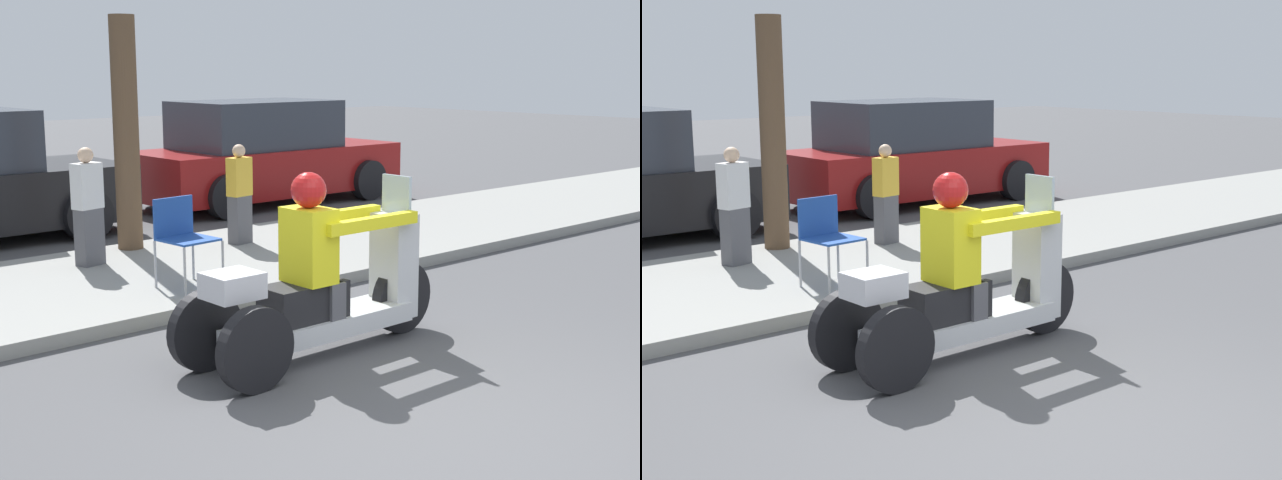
% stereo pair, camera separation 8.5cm
% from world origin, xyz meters
% --- Properties ---
extents(ground_plane, '(60.00, 60.00, 0.00)m').
position_xyz_m(ground_plane, '(0.00, 0.00, 0.00)').
color(ground_plane, '#4C4C4F').
extents(sidewalk_strip, '(28.00, 2.80, 0.12)m').
position_xyz_m(sidewalk_strip, '(0.00, 4.60, 0.06)').
color(sidewalk_strip, gray).
rests_on(sidewalk_strip, ground).
extents(motorcycle_trike, '(2.31, 0.68, 1.39)m').
position_xyz_m(motorcycle_trike, '(0.39, 1.76, 0.50)').
color(motorcycle_trike, black).
rests_on(motorcycle_trike, ground).
extents(spectator_near_curb, '(0.29, 0.21, 1.14)m').
position_xyz_m(spectator_near_curb, '(2.15, 5.11, 0.67)').
color(spectator_near_curb, '#515156').
rests_on(spectator_near_curb, sidewalk_strip).
extents(spectator_end_of_line, '(0.32, 0.24, 1.21)m').
position_xyz_m(spectator_end_of_line, '(0.32, 5.22, 0.70)').
color(spectator_end_of_line, '#515156').
rests_on(spectator_end_of_line, sidewalk_strip).
extents(folding_chair_set_back, '(0.50, 0.50, 0.82)m').
position_xyz_m(folding_chair_set_back, '(0.55, 3.86, 0.62)').
color(folding_chair_set_back, '#A5A8AD').
rests_on(folding_chair_set_back, sidewalk_strip).
extents(parked_car_lot_right, '(4.30, 1.93, 1.60)m').
position_xyz_m(parked_car_lot_right, '(4.72, 7.94, 0.75)').
color(parked_car_lot_right, maroon).
rests_on(parked_car_lot_right, ground).
extents(tree_trunk, '(0.28, 0.28, 2.55)m').
position_xyz_m(tree_trunk, '(1.06, 5.70, 1.40)').
color(tree_trunk, brown).
rests_on(tree_trunk, sidewalk_strip).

